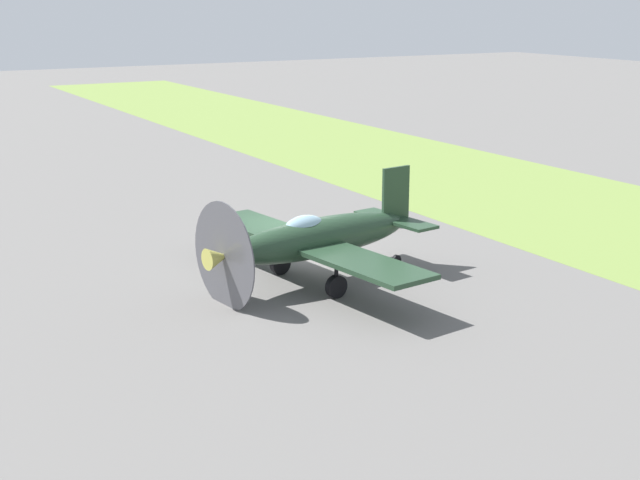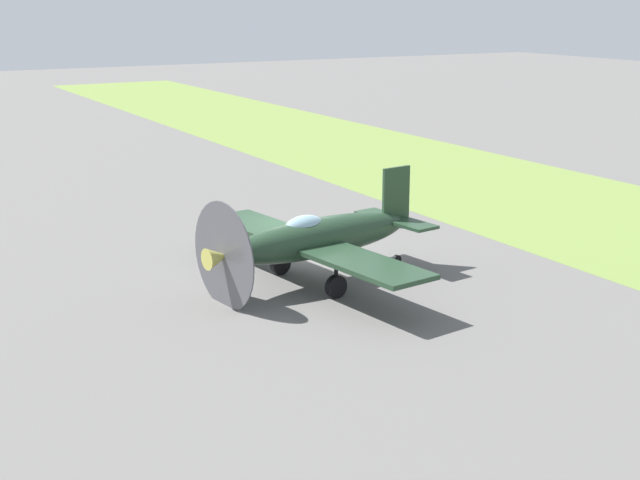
{
  "view_description": "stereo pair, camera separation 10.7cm",
  "coord_description": "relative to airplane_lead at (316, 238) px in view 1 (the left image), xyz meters",
  "views": [
    {
      "loc": [
        -22.26,
        11.78,
        7.54
      ],
      "look_at": [
        -2.1,
        0.29,
        1.21
      ],
      "focal_mm": 49.59,
      "sensor_mm": 36.0,
      "label": 1
    },
    {
      "loc": [
        -22.32,
        11.68,
        7.54
      ],
      "look_at": [
        -2.1,
        0.29,
        1.21
      ],
      "focal_mm": 49.59,
      "sensor_mm": 36.0,
      "label": 2
    }
  ],
  "objects": [
    {
      "name": "grass_verge",
      "position": [
        2.12,
        -12.73,
        -1.27
      ],
      "size": [
        120.0,
        11.0,
        0.01
      ],
      "primitive_type": "cube",
      "color": "olive",
      "rests_on": "ground"
    },
    {
      "name": "ground_crew_chief",
      "position": [
        4.19,
        -5.29,
        -0.37
      ],
      "size": [
        0.38,
        0.6,
        1.73
      ],
      "rotation": [
        0.0,
        0.0,
        1.21
      ],
      "color": "#847A5B",
      "rests_on": "ground"
    },
    {
      "name": "ground_plane",
      "position": [
        2.12,
        -0.43,
        -1.28
      ],
      "size": [
        160.0,
        160.0,
        0.0
      ],
      "primitive_type": "plane",
      "color": "#605E5B"
    },
    {
      "name": "airplane_lead",
      "position": [
        0.0,
        0.0,
        0.0
      ],
      "size": [
        8.62,
        6.85,
        3.05
      ],
      "rotation": [
        0.0,
        0.0,
        0.13
      ],
      "color": "#233D28",
      "rests_on": "ground"
    }
  ]
}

